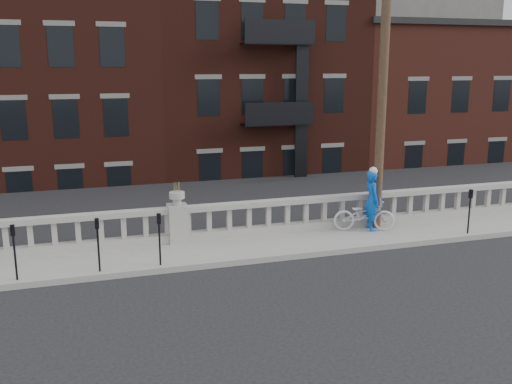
% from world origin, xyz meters
% --- Properties ---
extents(ground, '(120.00, 120.00, 0.00)m').
position_xyz_m(ground, '(0.00, 0.00, 0.00)').
color(ground, black).
rests_on(ground, ground).
extents(sidewalk, '(32.00, 2.20, 0.15)m').
position_xyz_m(sidewalk, '(0.00, 3.00, 0.07)').
color(sidewalk, gray).
rests_on(sidewalk, ground).
extents(balustrade, '(28.00, 0.34, 1.03)m').
position_xyz_m(balustrade, '(0.00, 3.95, 0.64)').
color(balustrade, gray).
rests_on(balustrade, sidewalk).
extents(planter_pedestal, '(0.55, 0.55, 1.76)m').
position_xyz_m(planter_pedestal, '(0.00, 3.95, 0.83)').
color(planter_pedestal, gray).
rests_on(planter_pedestal, sidewalk).
extents(lower_level, '(80.00, 44.00, 20.80)m').
position_xyz_m(lower_level, '(0.56, 23.04, 2.63)').
color(lower_level, '#605E59').
rests_on(lower_level, ground).
extents(utility_pole, '(1.60, 0.28, 10.00)m').
position_xyz_m(utility_pole, '(6.20, 3.60, 5.24)').
color(utility_pole, '#422D1E').
rests_on(utility_pole, sidewalk).
extents(parking_meter_b, '(0.10, 0.09, 1.36)m').
position_xyz_m(parking_meter_b, '(-4.18, 2.15, 1.00)').
color(parking_meter_b, black).
rests_on(parking_meter_b, sidewalk).
extents(parking_meter_c, '(0.10, 0.09, 1.36)m').
position_xyz_m(parking_meter_c, '(-2.27, 2.15, 1.00)').
color(parking_meter_c, black).
rests_on(parking_meter_c, sidewalk).
extents(parking_meter_d, '(0.10, 0.09, 1.36)m').
position_xyz_m(parking_meter_d, '(-0.77, 2.15, 1.00)').
color(parking_meter_d, black).
rests_on(parking_meter_d, sidewalk).
extents(parking_meter_e, '(0.10, 0.09, 1.36)m').
position_xyz_m(parking_meter_e, '(8.52, 2.15, 1.00)').
color(parking_meter_e, black).
rests_on(parking_meter_e, sidewalk).
extents(bicycle, '(1.97, 1.20, 0.98)m').
position_xyz_m(bicycle, '(5.66, 3.38, 0.64)').
color(bicycle, silver).
rests_on(bicycle, sidewalk).
extents(cyclist, '(0.53, 0.73, 1.86)m').
position_xyz_m(cyclist, '(5.90, 3.38, 1.08)').
color(cyclist, blue).
rests_on(cyclist, sidewalk).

